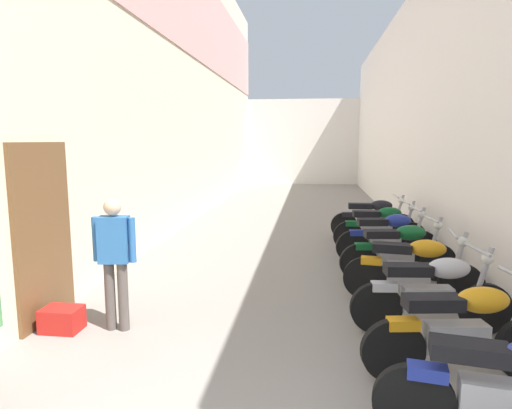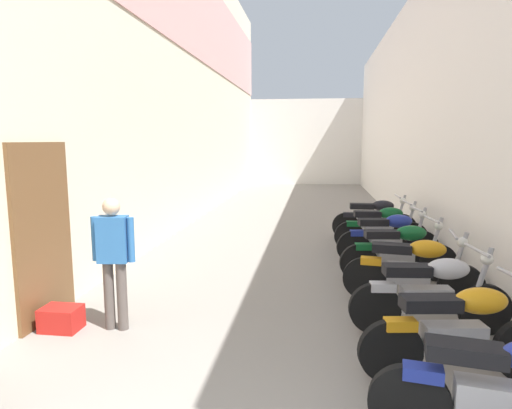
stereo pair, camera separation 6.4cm
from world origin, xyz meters
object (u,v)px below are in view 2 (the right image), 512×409
object	(u,v)px
motorcycle_fifth	(399,250)
motorcycle_seventh	(382,227)
motorcycle_sixth	(389,236)
motorcycle_eighth	(375,218)
plastic_crate	(61,318)
motorcycle_third	(431,292)
motorcycle_fourth	(413,268)
pedestrian_mid_alley	(114,254)
motorcycle_second	(460,330)
motorcycle_nearest	(509,393)

from	to	relation	value
motorcycle_fifth	motorcycle_seventh	size ratio (longest dim) A/B	1.00
motorcycle_sixth	motorcycle_eighth	size ratio (longest dim) A/B	1.00
motorcycle_seventh	plastic_crate	bearing A→B (deg)	-134.81
motorcycle_seventh	motorcycle_fifth	bearing A→B (deg)	-90.00
motorcycle_third	motorcycle_fourth	world-z (taller)	same
motorcycle_seventh	plastic_crate	size ratio (longest dim) A/B	4.21
motorcycle_fifth	motorcycle_eighth	world-z (taller)	same
motorcycle_third	motorcycle_sixth	size ratio (longest dim) A/B	1.00
motorcycle_third	motorcycle_fourth	distance (m)	0.96
motorcycle_eighth	pedestrian_mid_alley	xyz separation A→B (m)	(-3.65, -5.24, 0.42)
motorcycle_sixth	pedestrian_mid_alley	distance (m)	4.95
motorcycle_fourth	motorcycle_sixth	size ratio (longest dim) A/B	1.00
motorcycle_second	motorcycle_third	world-z (taller)	same
motorcycle_second	plastic_crate	world-z (taller)	motorcycle_second
motorcycle_fourth	pedestrian_mid_alley	bearing A→B (deg)	-160.19
motorcycle_seventh	plastic_crate	distance (m)	6.09
motorcycle_fifth	motorcycle_seventh	bearing A→B (deg)	90.00
motorcycle_seventh	motorcycle_eighth	world-z (taller)	same
motorcycle_fourth	motorcycle_eighth	world-z (taller)	same
motorcycle_sixth	pedestrian_mid_alley	size ratio (longest dim) A/B	1.18
motorcycle_sixth	pedestrian_mid_alley	xyz separation A→B (m)	(-3.65, -3.33, 0.42)
motorcycle_nearest	plastic_crate	distance (m)	4.57
motorcycle_second	motorcycle_third	distance (m)	1.01
motorcycle_third	pedestrian_mid_alley	xyz separation A→B (m)	(-3.65, -0.35, 0.42)
motorcycle_fourth	motorcycle_seventh	size ratio (longest dim) A/B	1.00
motorcycle_second	pedestrian_mid_alley	world-z (taller)	pedestrian_mid_alley
motorcycle_third	motorcycle_fifth	distance (m)	1.94
pedestrian_mid_alley	plastic_crate	distance (m)	1.01
motorcycle_fifth	motorcycle_sixth	distance (m)	1.03
motorcycle_nearest	motorcycle_third	world-z (taller)	same
motorcycle_nearest	motorcycle_eighth	distance (m)	6.92
motorcycle_fifth	pedestrian_mid_alley	distance (m)	4.33
motorcycle_second	motorcycle_seventh	distance (m)	4.86
motorcycle_seventh	motorcycle_nearest	bearing A→B (deg)	-90.00
motorcycle_fourth	motorcycle_sixth	xyz separation A→B (m)	(0.00, 2.01, 0.00)
pedestrian_mid_alley	motorcycle_seventh	bearing A→B (deg)	48.96
motorcycle_sixth	pedestrian_mid_alley	world-z (taller)	pedestrian_mid_alley
motorcycle_second	motorcycle_fourth	bearing A→B (deg)	90.00
motorcycle_third	motorcycle_eighth	world-z (taller)	same
motorcycle_fifth	motorcycle_eighth	distance (m)	2.94
motorcycle_nearest	motorcycle_second	world-z (taller)	same
motorcycle_fifth	plastic_crate	bearing A→B (deg)	-150.60
pedestrian_mid_alley	motorcycle_nearest	bearing A→B (deg)	-24.78
motorcycle_fourth	motorcycle_second	bearing A→B (deg)	-90.00
motorcycle_third	motorcycle_sixth	distance (m)	2.98
motorcycle_fifth	motorcycle_sixth	size ratio (longest dim) A/B	1.00
motorcycle_fourth	motorcycle_nearest	bearing A→B (deg)	-90.00
plastic_crate	motorcycle_fifth	bearing A→B (deg)	29.40
motorcycle_nearest	motorcycle_eighth	size ratio (longest dim) A/B	0.99
motorcycle_eighth	motorcycle_fourth	bearing A→B (deg)	-90.00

